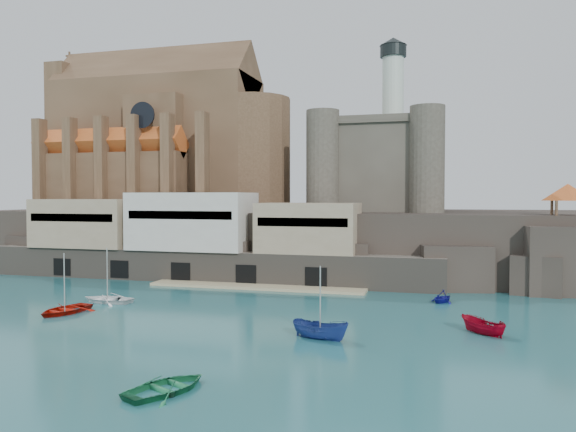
% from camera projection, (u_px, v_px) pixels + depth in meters
% --- Properties ---
extents(ground, '(300.00, 300.00, 0.00)m').
position_uv_depth(ground, '(183.00, 314.00, 59.45)').
color(ground, '#1C555C').
rests_on(ground, ground).
extents(promontory, '(100.00, 36.00, 10.00)m').
position_uv_depth(promontory, '(284.00, 240.00, 97.23)').
color(promontory, black).
rests_on(promontory, ground).
extents(quay, '(70.00, 12.00, 13.05)m').
position_uv_depth(quay, '(190.00, 239.00, 84.18)').
color(quay, '#685F53').
rests_on(quay, ground).
extents(church, '(47.00, 25.93, 30.51)m').
position_uv_depth(church, '(165.00, 145.00, 105.44)').
color(church, '#513925').
rests_on(church, promontory).
extents(castle_keep, '(21.20, 21.20, 29.30)m').
position_uv_depth(castle_keep, '(380.00, 161.00, 94.03)').
color(castle_keep, '#454036').
rests_on(castle_keep, promontory).
extents(rock_outcrop, '(14.50, 10.50, 8.70)m').
position_uv_depth(rock_outcrop, '(567.00, 261.00, 72.91)').
color(rock_outcrop, black).
rests_on(rock_outcrop, ground).
extents(pavilion, '(6.40, 6.40, 5.40)m').
position_uv_depth(pavilion, '(568.00, 194.00, 72.76)').
color(pavilion, '#513925').
rests_on(pavilion, rock_outcrop).
extents(boat_0, '(4.74, 2.01, 6.43)m').
position_uv_depth(boat_0, '(65.00, 313.00, 59.86)').
color(boat_0, '#B21408').
rests_on(boat_0, ground).
extents(boat_2, '(2.49, 2.45, 5.36)m').
position_uv_depth(boat_2, '(320.00, 339.00, 48.93)').
color(boat_2, navy).
rests_on(boat_2, ground).
extents(boat_3, '(4.33, 2.92, 5.90)m').
position_uv_depth(boat_3, '(167.00, 391.00, 35.76)').
color(boat_3, '#1E7649').
rests_on(boat_3, ground).
extents(boat_5, '(2.53, 2.53, 4.70)m').
position_uv_depth(boat_5, '(482.00, 334.00, 50.71)').
color(boat_5, maroon).
rests_on(boat_5, ground).
extents(boat_6, '(1.58, 4.63, 6.38)m').
position_uv_depth(boat_6, '(108.00, 302.00, 66.10)').
color(boat_6, white).
rests_on(boat_6, ground).
extents(boat_7, '(3.53, 3.10, 3.49)m').
position_uv_depth(boat_7, '(442.00, 302.00, 65.83)').
color(boat_7, navy).
rests_on(boat_7, ground).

